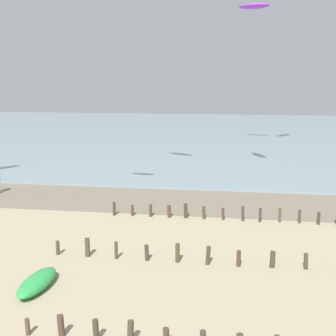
% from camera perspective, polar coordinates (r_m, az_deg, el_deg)
% --- Properties ---
extents(wet_sand_strip, '(120.00, 6.43, 0.01)m').
position_cam_1_polar(wet_sand_strip, '(30.36, -3.89, -3.99)').
color(wet_sand_strip, '#7A6D59').
rests_on(wet_sand_strip, ground).
extents(sea, '(160.00, 70.00, 0.10)m').
position_cam_1_polar(sea, '(67.58, 3.07, 4.48)').
color(sea, '#7F939E').
rests_on(sea, ground).
extents(groyne_mid, '(22.22, 0.35, 0.87)m').
position_cam_1_polar(groyne_mid, '(20.35, 17.15, -11.14)').
color(groyne_mid, '#4B3C24').
rests_on(groyne_mid, ground).
extents(groyne_far, '(17.12, 0.35, 0.87)m').
position_cam_1_polar(groyne_far, '(26.18, 10.71, -5.81)').
color(groyne_far, '#413126').
rests_on(groyne_far, ground).
extents(grounded_kite, '(1.06, 2.70, 0.53)m').
position_cam_1_polar(grounded_kite, '(18.62, -16.16, -13.64)').
color(grounded_kite, green).
rests_on(grounded_kite, ground).
extents(kite_aloft_2, '(3.47, 1.96, 0.79)m').
position_cam_1_polar(kite_aloft_2, '(52.17, 10.78, 19.41)').
color(kite_aloft_2, purple).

